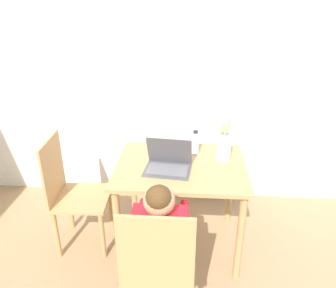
# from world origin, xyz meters

# --- Properties ---
(wall_back) EXTENTS (6.40, 0.05, 2.50)m
(wall_back) POSITION_xyz_m (0.00, 2.23, 1.25)
(wall_back) COLOR white
(wall_back) RESTS_ON ground_plane
(dining_table) EXTENTS (0.92, 0.74, 0.71)m
(dining_table) POSITION_xyz_m (-0.02, 1.47, 0.60)
(dining_table) COLOR tan
(dining_table) RESTS_ON ground_plane
(chair_occupied) EXTENTS (0.40, 0.40, 0.89)m
(chair_occupied) POSITION_xyz_m (-0.11, 0.73, 0.45)
(chair_occupied) COLOR tan
(chair_occupied) RESTS_ON ground_plane
(chair_spare) EXTENTS (0.42, 0.42, 0.89)m
(chair_spare) POSITION_xyz_m (-0.83, 1.43, 0.45)
(chair_spare) COLOR tan
(chair_spare) RESTS_ON ground_plane
(person_seated) EXTENTS (0.31, 0.42, 0.95)m
(person_seated) POSITION_xyz_m (-0.11, 0.86, 0.59)
(person_seated) COLOR red
(person_seated) RESTS_ON ground_plane
(laptop) EXTENTS (0.33, 0.26, 0.23)m
(laptop) POSITION_xyz_m (-0.10, 1.40, 0.76)
(laptop) COLOR #4C4C51
(laptop) RESTS_ON dining_table
(flower_vase) EXTENTS (0.10, 0.10, 0.31)m
(flower_vase) POSITION_xyz_m (0.29, 1.57, 0.82)
(flower_vase) COLOR silver
(flower_vase) RESTS_ON dining_table
(water_bottle) EXTENTS (0.06, 0.06, 0.19)m
(water_bottle) POSITION_xyz_m (0.08, 1.66, 0.80)
(water_bottle) COLOR silver
(water_bottle) RESTS_ON dining_table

